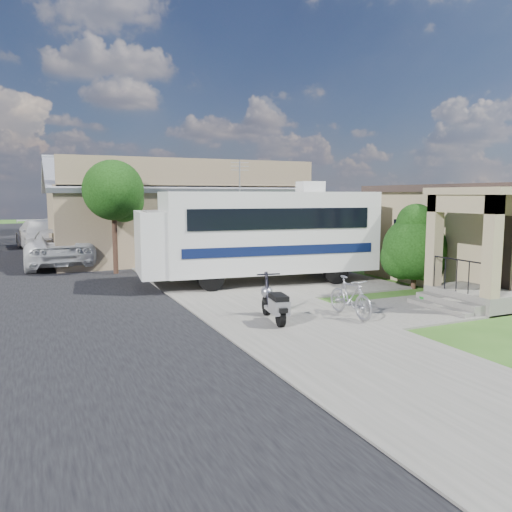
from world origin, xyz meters
name	(u,v)px	position (x,y,z in m)	size (l,w,h in m)	color
ground	(310,312)	(0.00, 0.00, 0.00)	(120.00, 120.00, 0.00)	#244813
street_slab	(16,276)	(-7.50, 10.00, 0.01)	(9.00, 80.00, 0.02)	black
sidewalk_slab	(177,266)	(-1.00, 10.00, 0.03)	(4.00, 80.00, 0.06)	#595750
driveway_slab	(283,282)	(1.50, 4.50, 0.03)	(7.00, 6.00, 0.05)	#595750
walk_slab	(421,309)	(3.00, -1.00, 0.03)	(4.00, 3.00, 0.05)	#595750
house	(500,234)	(8.88, 1.43, 1.78)	(9.47, 7.80, 3.54)	#8B7D58
warehouse	(175,218)	(0.00, 13.97, 1.99)	(12.50, 8.40, 5.04)	#7F684F
street_tree_a	(116,193)	(-3.70, 9.05, 3.25)	(2.44, 2.40, 4.58)	black
street_tree_b	(89,191)	(-3.70, 19.05, 3.39)	(2.44, 2.40, 4.73)	black
street_tree_c	(76,196)	(-3.70, 28.05, 3.10)	(2.44, 2.40, 4.42)	black
motorhome	(260,232)	(0.66, 4.70, 1.86)	(8.67, 3.54, 4.32)	silver
shrub	(415,245)	(5.04, 1.61, 1.49)	(2.37, 2.26, 2.90)	black
scooter	(275,304)	(-1.44, -0.71, 0.51)	(0.70, 1.74, 1.15)	black
bicycle	(350,299)	(0.57, -1.03, 0.52)	(0.49, 1.73, 1.04)	#9B9AA1
pickup_truck	(59,247)	(-5.76, 12.60, 0.84)	(2.79, 6.05, 1.68)	silver
van	(43,235)	(-6.27, 20.00, 0.86)	(2.42, 5.94, 1.72)	silver
garden_hose	(426,300)	(3.69, -0.45, 0.10)	(0.43, 0.43, 0.19)	#166F1B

